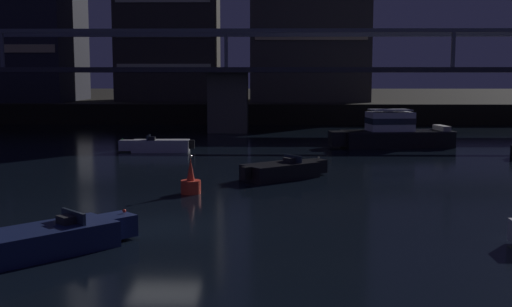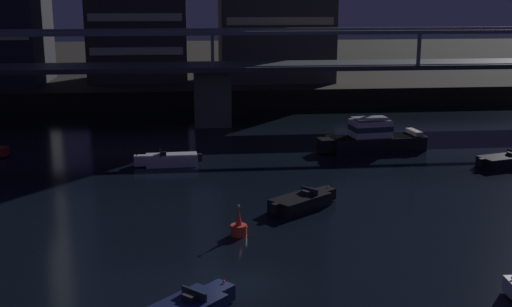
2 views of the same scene
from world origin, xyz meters
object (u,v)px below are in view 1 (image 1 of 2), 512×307
Objects in this scene: channel_buoy at (191,183)px; tower_west_tall at (169,18)px; speedboat_mid_left at (55,238)px; river_bridge at (228,84)px; cabin_cruiser_near_left at (393,133)px; speedboat_mid_center at (158,146)px; speedboat_near_center at (283,170)px.

tower_west_tall is at bearing 99.69° from channel_buoy.
channel_buoy reaches higher than speedboat_mid_left.
river_bridge is 4.24× the size of tower_west_tall.
speedboat_mid_left is (5.67, -60.01, -11.82)m from tower_west_tall.
river_bridge is at bearing 86.21° from speedboat_mid_left.
speedboat_mid_left is at bearing -107.31° from channel_buoy.
river_bridge is 18.60m from cabin_cruiser_near_left.
cabin_cruiser_near_left is 2.12× the size of speedboat_mid_left.
cabin_cruiser_near_left is at bearing 10.72° from speedboat_mid_center.
river_bridge is 41.50m from speedboat_mid_left.
speedboat_mid_left is 25.17m from speedboat_mid_center.
speedboat_near_center and speedboat_mid_left have the same top height.
channel_buoy reaches higher than speedboat_mid_center.
tower_west_tall is 4.64× the size of speedboat_mid_left.
cabin_cruiser_near_left is (21.40, -31.65, -11.18)m from tower_west_tall.
channel_buoy is at bearing 72.69° from speedboat_mid_left.
speedboat_mid_center is at bearing -82.74° from tower_west_tall.
river_bridge is 31.97m from channel_buoy.
cabin_cruiser_near_left reaches higher than channel_buoy.
tower_west_tall is 4.37× the size of speedboat_near_center.
cabin_cruiser_near_left is 32.43m from speedboat_mid_left.
channel_buoy is (4.19, -15.65, 0.06)m from speedboat_mid_center.
river_bridge is at bearing 76.16° from speedboat_mid_center.
channel_buoy is (2.96, 9.49, 0.06)m from speedboat_mid_left.
tower_west_tall is at bearing 95.40° from speedboat_mid_left.
channel_buoy is (0.23, -31.72, -3.97)m from river_bridge.
tower_west_tall reaches higher than speedboat_mid_center.
speedboat_mid_center is at bearing -103.84° from river_bridge.
speedboat_near_center is 1.06× the size of speedboat_mid_left.
speedboat_mid_left is (-15.73, -28.35, -0.64)m from cabin_cruiser_near_left.
speedboat_mid_left is at bearing -119.02° from cabin_cruiser_near_left.
channel_buoy is at bearing -134.61° from speedboat_near_center.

